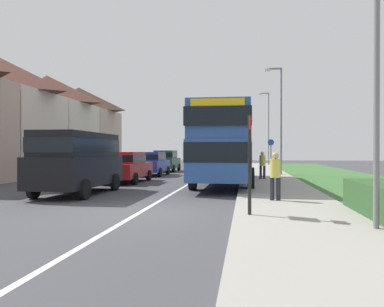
{
  "coord_description": "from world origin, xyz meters",
  "views": [
    {
      "loc": [
        2.9,
        -10.37,
        1.71
      ],
      "look_at": [
        0.75,
        5.18,
        1.6
      ],
      "focal_mm": 36.32,
      "sensor_mm": 36.0,
      "label": 1
    }
  ],
  "objects_px": {
    "double_decker_bus": "(225,142)",
    "cycle_route_sign": "(271,155)",
    "parked_car_blue": "(151,163)",
    "pedestrian_at_stop": "(275,174)",
    "parked_car_red": "(126,166)",
    "parked_van_black": "(78,158)",
    "street_lamp_far": "(268,124)",
    "bus_stop_sign": "(250,158)",
    "street_lamp_near": "(371,33)",
    "street_lamp_mid": "(280,114)",
    "parked_car_dark_green": "(166,160)",
    "pedestrian_walking_away": "(262,164)"
  },
  "relations": [
    {
      "from": "double_decker_bus",
      "to": "cycle_route_sign",
      "type": "height_order",
      "value": "double_decker_bus"
    },
    {
      "from": "parked_car_blue",
      "to": "street_lamp_far",
      "type": "bearing_deg",
      "value": 64.48
    },
    {
      "from": "double_decker_bus",
      "to": "parked_van_black",
      "type": "relative_size",
      "value": 2.18
    },
    {
      "from": "street_lamp_far",
      "to": "parked_car_blue",
      "type": "bearing_deg",
      "value": -115.52
    },
    {
      "from": "parked_van_black",
      "to": "bus_stop_sign",
      "type": "xyz_separation_m",
      "value": [
        6.63,
        -4.72,
        0.12
      ]
    },
    {
      "from": "double_decker_bus",
      "to": "cycle_route_sign",
      "type": "bearing_deg",
      "value": 70.73
    },
    {
      "from": "parked_car_red",
      "to": "pedestrian_at_stop",
      "type": "distance_m",
      "value": 10.5
    },
    {
      "from": "parked_car_dark_green",
      "to": "street_lamp_near",
      "type": "distance_m",
      "value": 24.87
    },
    {
      "from": "double_decker_bus",
      "to": "parked_car_blue",
      "type": "height_order",
      "value": "double_decker_bus"
    },
    {
      "from": "double_decker_bus",
      "to": "pedestrian_walking_away",
      "type": "relative_size",
      "value": 6.69
    },
    {
      "from": "pedestrian_at_stop",
      "to": "parked_car_red",
      "type": "bearing_deg",
      "value": 134.32
    },
    {
      "from": "pedestrian_at_stop",
      "to": "street_lamp_near",
      "type": "bearing_deg",
      "value": -69.69
    },
    {
      "from": "parked_car_blue",
      "to": "street_lamp_far",
      "type": "xyz_separation_m",
      "value": [
        8.87,
        18.58,
        3.79
      ]
    },
    {
      "from": "parked_car_red",
      "to": "street_lamp_near",
      "type": "height_order",
      "value": "street_lamp_near"
    },
    {
      "from": "pedestrian_walking_away",
      "to": "street_lamp_far",
      "type": "distance_m",
      "value": 22.52
    },
    {
      "from": "parked_car_blue",
      "to": "street_lamp_far",
      "type": "height_order",
      "value": "street_lamp_far"
    },
    {
      "from": "double_decker_bus",
      "to": "bus_stop_sign",
      "type": "bearing_deg",
      "value": -83.55
    },
    {
      "from": "parked_car_red",
      "to": "street_lamp_far",
      "type": "height_order",
      "value": "street_lamp_far"
    },
    {
      "from": "cycle_route_sign",
      "to": "bus_stop_sign",
      "type": "bearing_deg",
      "value": -95.25
    },
    {
      "from": "double_decker_bus",
      "to": "street_lamp_far",
      "type": "bearing_deg",
      "value": 81.97
    },
    {
      "from": "parked_van_black",
      "to": "parked_car_blue",
      "type": "relative_size",
      "value": 1.2
    },
    {
      "from": "parked_car_dark_green",
      "to": "street_lamp_far",
      "type": "xyz_separation_m",
      "value": [
        8.97,
        13.2,
        3.74
      ]
    },
    {
      "from": "pedestrian_at_stop",
      "to": "parked_car_dark_green",
      "type": "bearing_deg",
      "value": 111.81
    },
    {
      "from": "pedestrian_walking_away",
      "to": "street_lamp_near",
      "type": "bearing_deg",
      "value": -83.48
    },
    {
      "from": "pedestrian_at_stop",
      "to": "bus_stop_sign",
      "type": "distance_m",
      "value": 3.11
    },
    {
      "from": "street_lamp_far",
      "to": "pedestrian_at_stop",
      "type": "bearing_deg",
      "value": -92.72
    },
    {
      "from": "parked_car_dark_green",
      "to": "street_lamp_mid",
      "type": "height_order",
      "value": "street_lamp_mid"
    },
    {
      "from": "parked_car_blue",
      "to": "pedestrian_at_stop",
      "type": "height_order",
      "value": "pedestrian_at_stop"
    },
    {
      "from": "pedestrian_at_stop",
      "to": "bus_stop_sign",
      "type": "xyz_separation_m",
      "value": [
        -0.85,
        -2.94,
        0.56
      ]
    },
    {
      "from": "cycle_route_sign",
      "to": "street_lamp_near",
      "type": "bearing_deg",
      "value": -87.65
    },
    {
      "from": "parked_car_red",
      "to": "pedestrian_walking_away",
      "type": "xyz_separation_m",
      "value": [
        7.34,
        2.15,
        0.07
      ]
    },
    {
      "from": "street_lamp_mid",
      "to": "street_lamp_far",
      "type": "xyz_separation_m",
      "value": [
        0.22,
        18.02,
        0.51
      ]
    },
    {
      "from": "parked_car_red",
      "to": "bus_stop_sign",
      "type": "relative_size",
      "value": 1.75
    },
    {
      "from": "double_decker_bus",
      "to": "parked_car_red",
      "type": "xyz_separation_m",
      "value": [
        -5.36,
        0.43,
        -1.24
      ]
    },
    {
      "from": "parked_car_red",
      "to": "street_lamp_far",
      "type": "xyz_separation_m",
      "value": [
        8.85,
        24.31,
        3.78
      ]
    },
    {
      "from": "street_lamp_far",
      "to": "street_lamp_near",
      "type": "bearing_deg",
      "value": -89.86
    },
    {
      "from": "bus_stop_sign",
      "to": "pedestrian_at_stop",
      "type": "bearing_deg",
      "value": 73.98
    },
    {
      "from": "double_decker_bus",
      "to": "cycle_route_sign",
      "type": "relative_size",
      "value": 4.43
    },
    {
      "from": "pedestrian_at_stop",
      "to": "parked_car_blue",
      "type": "bearing_deg",
      "value": 119.07
    },
    {
      "from": "parked_van_black",
      "to": "cycle_route_sign",
      "type": "xyz_separation_m",
      "value": [
        8.28,
        13.27,
        0.0
      ]
    },
    {
      "from": "double_decker_bus",
      "to": "street_lamp_near",
      "type": "relative_size",
      "value": 1.56
    },
    {
      "from": "street_lamp_near",
      "to": "street_lamp_far",
      "type": "xyz_separation_m",
      "value": [
        -0.09,
        36.15,
        0.56
      ]
    },
    {
      "from": "street_lamp_near",
      "to": "parked_car_red",
      "type": "bearing_deg",
      "value": 127.05
    },
    {
      "from": "parked_van_black",
      "to": "street_lamp_mid",
      "type": "relative_size",
      "value": 0.71
    },
    {
      "from": "parked_van_black",
      "to": "cycle_route_sign",
      "type": "relative_size",
      "value": 2.03
    },
    {
      "from": "street_lamp_near",
      "to": "street_lamp_mid",
      "type": "xyz_separation_m",
      "value": [
        -0.31,
        18.13,
        0.05
      ]
    },
    {
      "from": "bus_stop_sign",
      "to": "pedestrian_walking_away",
      "type": "bearing_deg",
      "value": 86.16
    },
    {
      "from": "parked_car_blue",
      "to": "double_decker_bus",
      "type": "bearing_deg",
      "value": -48.86
    },
    {
      "from": "street_lamp_mid",
      "to": "street_lamp_near",
      "type": "bearing_deg",
      "value": -89.03
    },
    {
      "from": "double_decker_bus",
      "to": "parked_car_blue",
      "type": "xyz_separation_m",
      "value": [
        -5.38,
        6.16,
        -1.25
      ]
    }
  ]
}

